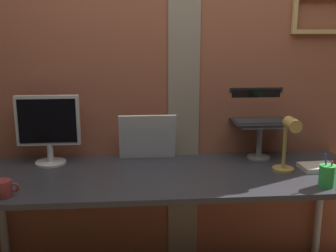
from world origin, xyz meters
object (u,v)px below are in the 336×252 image
object	(u,v)px
laptop	(258,113)
pen_cup	(327,176)
monitor	(48,125)
desk_lamp	(289,139)
coffee_mug	(3,189)
whiteboard_panel	(147,137)

from	to	relation	value
laptop	pen_cup	bearing A→B (deg)	-69.22
monitor	desk_lamp	bearing A→B (deg)	-12.12
pen_cup	coffee_mug	xyz separation A→B (m)	(-1.62, -0.00, -0.02)
monitor	laptop	size ratio (longest dim) A/B	1.21
laptop	pen_cup	world-z (taller)	laptop
pen_cup	coffee_mug	distance (m)	1.62
whiteboard_panel	pen_cup	xyz separation A→B (m)	(0.90, -0.53, -0.08)
monitor	desk_lamp	size ratio (longest dim) A/B	1.26
coffee_mug	laptop	bearing A→B (deg)	21.39
whiteboard_panel	pen_cup	distance (m)	1.05
pen_cup	desk_lamp	bearing A→B (deg)	124.22
monitor	desk_lamp	world-z (taller)	monitor
monitor	coffee_mug	size ratio (longest dim) A/B	3.29
pen_cup	whiteboard_panel	bearing A→B (deg)	149.67
coffee_mug	whiteboard_panel	bearing A→B (deg)	36.34
monitor	pen_cup	size ratio (longest dim) A/B	2.35
monitor	coffee_mug	bearing A→B (deg)	-105.28
laptop	desk_lamp	world-z (taller)	laptop
whiteboard_panel	pen_cup	world-z (taller)	whiteboard_panel
desk_lamp	pen_cup	world-z (taller)	desk_lamp
desk_lamp	coffee_mug	size ratio (longest dim) A/B	2.60
monitor	laptop	xyz separation A→B (m)	(1.27, 0.06, 0.04)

